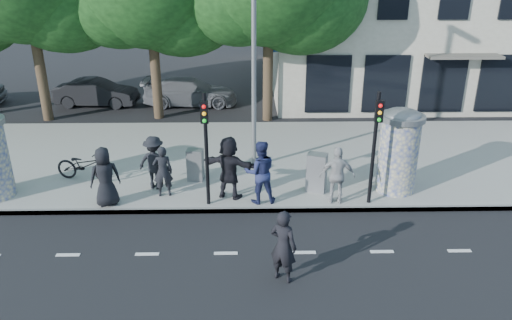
{
  "coord_description": "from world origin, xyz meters",
  "views": [
    {
      "loc": [
        0.56,
        -9.4,
        7.11
      ],
      "look_at": [
        0.81,
        3.5,
        1.7
      ],
      "focal_mm": 35.0,
      "sensor_mm": 36.0,
      "label": 1
    }
  ],
  "objects_px": {
    "ped_a": "(105,177)",
    "ped_e": "(337,176)",
    "bicycle": "(84,165)",
    "car_mid": "(96,93)",
    "man_road": "(283,246)",
    "ped_c": "(260,172)",
    "traffic_pole_far": "(375,138)",
    "ped_f": "(229,168)",
    "street_lamp": "(254,31)",
    "cabinet_left": "(195,165)",
    "ped_b": "(163,171)",
    "traffic_pole_near": "(206,139)",
    "ped_d": "(154,163)",
    "car_right": "(190,92)",
    "ad_column_right": "(399,149)",
    "cabinet_right": "(317,173)"
  },
  "relations": [
    {
      "from": "ped_e",
      "to": "street_lamp",
      "type": "bearing_deg",
      "value": -42.46
    },
    {
      "from": "ped_a",
      "to": "ped_e",
      "type": "bearing_deg",
      "value": 157.37
    },
    {
      "from": "car_mid",
      "to": "traffic_pole_far",
      "type": "bearing_deg",
      "value": -130.56
    },
    {
      "from": "ped_e",
      "to": "bicycle",
      "type": "distance_m",
      "value": 8.16
    },
    {
      "from": "ad_column_right",
      "to": "cabinet_right",
      "type": "bearing_deg",
      "value": -179.34
    },
    {
      "from": "ped_d",
      "to": "street_lamp",
      "type": "bearing_deg",
      "value": -132.59
    },
    {
      "from": "ped_a",
      "to": "ped_b",
      "type": "xyz_separation_m",
      "value": [
        1.58,
        0.58,
        -0.09
      ]
    },
    {
      "from": "traffic_pole_near",
      "to": "ped_d",
      "type": "relative_size",
      "value": 1.97
    },
    {
      "from": "street_lamp",
      "to": "bicycle",
      "type": "distance_m",
      "value": 7.0
    },
    {
      "from": "street_lamp",
      "to": "ped_d",
      "type": "relative_size",
      "value": 4.64
    },
    {
      "from": "traffic_pole_far",
      "to": "ped_c",
      "type": "relative_size",
      "value": 1.76
    },
    {
      "from": "ped_e",
      "to": "ped_f",
      "type": "bearing_deg",
      "value": -1.01
    },
    {
      "from": "car_mid",
      "to": "cabinet_left",
      "type": "bearing_deg",
      "value": -143.89
    },
    {
      "from": "ped_a",
      "to": "bicycle",
      "type": "relative_size",
      "value": 0.93
    },
    {
      "from": "street_lamp",
      "to": "car_right",
      "type": "xyz_separation_m",
      "value": [
        -3.05,
        8.12,
        -4.13
      ]
    },
    {
      "from": "traffic_pole_far",
      "to": "car_mid",
      "type": "relative_size",
      "value": 0.85
    },
    {
      "from": "ped_b",
      "to": "car_right",
      "type": "distance_m",
      "value": 10.33
    },
    {
      "from": "ped_b",
      "to": "man_road",
      "type": "xyz_separation_m",
      "value": [
        3.37,
        -4.12,
        -0.05
      ]
    },
    {
      "from": "street_lamp",
      "to": "man_road",
      "type": "height_order",
      "value": "street_lamp"
    },
    {
      "from": "ped_a",
      "to": "ped_b",
      "type": "height_order",
      "value": "ped_a"
    },
    {
      "from": "street_lamp",
      "to": "ped_c",
      "type": "relative_size",
      "value": 4.14
    },
    {
      "from": "traffic_pole_near",
      "to": "traffic_pole_far",
      "type": "bearing_deg",
      "value": 0.0
    },
    {
      "from": "ad_column_right",
      "to": "traffic_pole_near",
      "type": "height_order",
      "value": "traffic_pole_near"
    },
    {
      "from": "street_lamp",
      "to": "car_mid",
      "type": "height_order",
      "value": "street_lamp"
    },
    {
      "from": "street_lamp",
      "to": "cabinet_left",
      "type": "relative_size",
      "value": 7.52
    },
    {
      "from": "street_lamp",
      "to": "ad_column_right",
      "type": "bearing_deg",
      "value": -23.73
    },
    {
      "from": "traffic_pole_far",
      "to": "ped_c",
      "type": "distance_m",
      "value": 3.45
    },
    {
      "from": "ped_c",
      "to": "cabinet_right",
      "type": "relative_size",
      "value": 1.57
    },
    {
      "from": "ped_d",
      "to": "bicycle",
      "type": "xyz_separation_m",
      "value": [
        -2.41,
        0.65,
        -0.35
      ]
    },
    {
      "from": "ped_a",
      "to": "cabinet_right",
      "type": "height_order",
      "value": "ped_a"
    },
    {
      "from": "ped_f",
      "to": "car_mid",
      "type": "bearing_deg",
      "value": -35.31
    },
    {
      "from": "ped_a",
      "to": "car_right",
      "type": "xyz_separation_m",
      "value": [
        1.33,
        10.9,
        -0.38
      ]
    },
    {
      "from": "ped_b",
      "to": "bicycle",
      "type": "relative_size",
      "value": 0.83
    },
    {
      "from": "bicycle",
      "to": "car_mid",
      "type": "distance_m",
      "value": 9.35
    },
    {
      "from": "traffic_pole_near",
      "to": "street_lamp",
      "type": "distance_m",
      "value": 4.07
    },
    {
      "from": "traffic_pole_far",
      "to": "ped_f",
      "type": "bearing_deg",
      "value": 173.33
    },
    {
      "from": "ped_b",
      "to": "traffic_pole_near",
      "type": "bearing_deg",
      "value": 145.31
    },
    {
      "from": "bicycle",
      "to": "car_mid",
      "type": "bearing_deg",
      "value": 24.91
    },
    {
      "from": "traffic_pole_far",
      "to": "ped_d",
      "type": "distance_m",
      "value": 6.76
    },
    {
      "from": "ped_a",
      "to": "man_road",
      "type": "height_order",
      "value": "ped_a"
    },
    {
      "from": "ped_c",
      "to": "ped_d",
      "type": "distance_m",
      "value": 3.43
    },
    {
      "from": "ped_f",
      "to": "cabinet_left",
      "type": "height_order",
      "value": "ped_f"
    },
    {
      "from": "ad_column_right",
      "to": "man_road",
      "type": "bearing_deg",
      "value": -131.06
    },
    {
      "from": "ped_a",
      "to": "cabinet_left",
      "type": "relative_size",
      "value": 1.69
    },
    {
      "from": "ped_f",
      "to": "bicycle",
      "type": "height_order",
      "value": "ped_f"
    },
    {
      "from": "traffic_pole_far",
      "to": "ped_f",
      "type": "distance_m",
      "value": 4.35
    },
    {
      "from": "man_road",
      "to": "ped_c",
      "type": "bearing_deg",
      "value": -51.41
    },
    {
      "from": "ped_d",
      "to": "car_mid",
      "type": "bearing_deg",
      "value": -45.48
    },
    {
      "from": "ped_b",
      "to": "ped_c",
      "type": "relative_size",
      "value": 0.83
    },
    {
      "from": "ped_c",
      "to": "cabinet_left",
      "type": "height_order",
      "value": "ped_c"
    }
  ]
}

